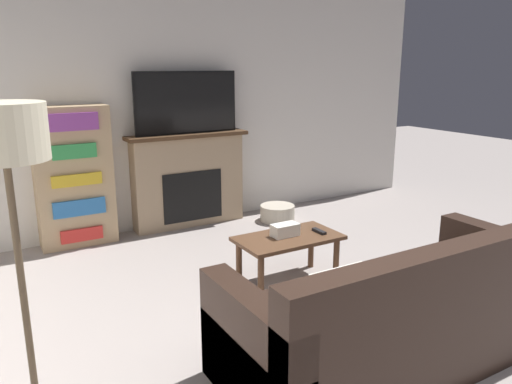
% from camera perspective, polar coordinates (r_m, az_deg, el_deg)
% --- Properties ---
extents(wall_back, '(6.20, 0.06, 2.70)m').
position_cam_1_polar(wall_back, '(5.60, -7.20, 10.22)').
color(wall_back, silver).
rests_on(wall_back, ground_plane).
extents(fireplace, '(1.34, 0.28, 1.03)m').
position_cam_1_polar(fireplace, '(5.53, -7.72, 1.44)').
color(fireplace, tan).
rests_on(fireplace, ground_plane).
extents(tv, '(1.14, 0.03, 0.65)m').
position_cam_1_polar(tv, '(5.39, -7.94, 10.08)').
color(tv, black).
rests_on(tv, fireplace).
extents(couch, '(2.13, 0.89, 0.84)m').
position_cam_1_polar(couch, '(3.17, 15.97, -13.66)').
color(couch, black).
rests_on(couch, ground_plane).
extents(coffee_table, '(0.84, 0.47, 0.40)m').
position_cam_1_polar(coffee_table, '(4.07, 3.71, -5.92)').
color(coffee_table, brown).
rests_on(coffee_table, ground_plane).
extents(tissue_box, '(0.22, 0.12, 0.10)m').
position_cam_1_polar(tissue_box, '(4.04, 3.33, -4.35)').
color(tissue_box, white).
rests_on(tissue_box, coffee_table).
extents(remote_control, '(0.04, 0.15, 0.02)m').
position_cam_1_polar(remote_control, '(4.16, 7.23, -4.46)').
color(remote_control, black).
rests_on(remote_control, coffee_table).
extents(bookshelf, '(0.72, 0.29, 1.37)m').
position_cam_1_polar(bookshelf, '(5.15, -20.07, 1.61)').
color(bookshelf, tan).
rests_on(bookshelf, ground_plane).
extents(floor_lamp, '(0.33, 0.33, 1.61)m').
position_cam_1_polar(floor_lamp, '(2.13, -26.55, 2.38)').
color(floor_lamp, '#2D2D2D').
rests_on(floor_lamp, ground_plane).
extents(storage_basket, '(0.39, 0.39, 0.18)m').
position_cam_1_polar(storage_basket, '(5.74, 2.46, -2.40)').
color(storage_basket, '#BCB29E').
rests_on(storage_basket, ground_plane).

